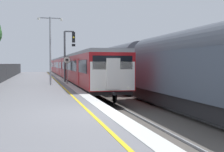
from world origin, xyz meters
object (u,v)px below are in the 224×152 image
Objects in this scene: freight_train_adjacent_track at (103,66)px; platform_lamp_mid at (50,45)px; commuter_train_at_platform at (66,67)px; signal_gantry at (68,50)px; speed_limit_sign at (67,66)px.

platform_lamp_mid is at bearing -118.39° from freight_train_adjacent_track.
platform_lamp_mid is (-3.25, -22.37, 2.02)m from commuter_train_at_platform.
platform_lamp_mid is (-7.26, -13.43, 1.77)m from freight_train_adjacent_track.
platform_lamp_mid is at bearing -98.27° from commuter_train_at_platform.
platform_lamp_mid reaches higher than signal_gantry.
signal_gantry is at bearing -94.56° from commuter_train_at_platform.
freight_train_adjacent_track is 15.36m from platform_lamp_mid.
platform_lamp_mid is at bearing -154.34° from speed_limit_sign.
speed_limit_sign is (-1.85, -21.70, 0.25)m from commuter_train_at_platform.
signal_gantry reaches higher than commuter_train_at_platform.
signal_gantry is (-5.47, -9.49, 1.55)m from freight_train_adjacent_track.
speed_limit_sign is at bearing -94.86° from commuter_train_at_platform.
platform_lamp_mid reaches higher than speed_limit_sign.
signal_gantry reaches higher than freight_train_adjacent_track.
speed_limit_sign is at bearing -96.57° from signal_gantry.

